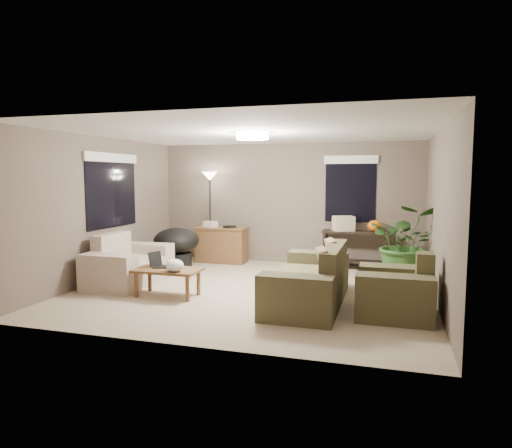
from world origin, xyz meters
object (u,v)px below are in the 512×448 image
(desk, at_px, (222,245))
(floor_lamp, at_px, (210,187))
(loveseat, at_px, (128,266))
(houseplant, at_px, (406,251))
(main_sofa, at_px, (311,283))
(papasan_chair, at_px, (177,245))
(cat_scratching_post, at_px, (410,288))
(armchair, at_px, (396,293))
(console_table, at_px, (356,247))
(coffee_table, at_px, (167,273))

(desk, height_order, floor_lamp, floor_lamp)
(desk, xyz_separation_m, floor_lamp, (-0.27, 0.04, 1.22))
(loveseat, distance_m, houseplant, 4.80)
(main_sofa, distance_m, papasan_chair, 3.51)
(houseplant, bearing_deg, desk, 169.03)
(loveseat, distance_m, cat_scratching_post, 4.57)
(loveseat, relative_size, papasan_chair, 1.40)
(armchair, xyz_separation_m, desk, (-3.51, 2.86, 0.08))
(console_table, distance_m, papasan_chair, 3.55)
(loveseat, xyz_separation_m, armchair, (4.37, -0.61, 0.00))
(main_sofa, xyz_separation_m, floor_lamp, (-2.63, 2.63, 1.30))
(loveseat, height_order, coffee_table, loveseat)
(houseplant, bearing_deg, armchair, -94.76)
(desk, bearing_deg, cat_scratching_post, -30.38)
(main_sofa, height_order, floor_lamp, floor_lamp)
(main_sofa, relative_size, console_table, 1.69)
(main_sofa, height_order, armchair, same)
(loveseat, xyz_separation_m, coffee_table, (1.05, -0.57, 0.06))
(papasan_chair, xyz_separation_m, cat_scratching_post, (4.37, -1.38, -0.25))
(loveseat, relative_size, cat_scratching_post, 3.20)
(papasan_chair, height_order, floor_lamp, floor_lamp)
(loveseat, height_order, cat_scratching_post, loveseat)
(cat_scratching_post, bearing_deg, loveseat, -179.11)
(desk, bearing_deg, armchair, -39.14)
(loveseat, bearing_deg, desk, 69.19)
(main_sofa, height_order, console_table, main_sofa)
(papasan_chair, relative_size, cat_scratching_post, 2.29)
(coffee_table, relative_size, cat_scratching_post, 2.00)
(coffee_table, bearing_deg, armchair, -0.71)
(console_table, xyz_separation_m, papasan_chair, (-3.44, -0.89, 0.03))
(main_sofa, height_order, desk, main_sofa)
(floor_lamp, xyz_separation_m, houseplant, (3.97, -0.76, -1.07))
(desk, relative_size, papasan_chair, 0.96)
(floor_lamp, bearing_deg, houseplant, -10.79)
(desk, xyz_separation_m, papasan_chair, (-0.65, -0.80, 0.09))
(armchair, xyz_separation_m, coffee_table, (-3.32, 0.04, 0.06))
(houseplant, bearing_deg, cat_scratching_post, -89.13)
(houseplant, bearing_deg, floor_lamp, 169.21)
(console_table, bearing_deg, armchair, -76.11)
(floor_lamp, bearing_deg, main_sofa, -45.02)
(coffee_table, relative_size, desk, 0.91)
(coffee_table, distance_m, desk, 2.82)
(loveseat, xyz_separation_m, houseplant, (4.55, 1.53, 0.23))
(floor_lamp, bearing_deg, cat_scratching_post, -29.08)
(floor_lamp, bearing_deg, console_table, 0.96)
(papasan_chair, bearing_deg, main_sofa, -30.72)
(cat_scratching_post, bearing_deg, armchair, -106.40)
(coffee_table, distance_m, console_table, 3.90)
(houseplant, height_order, cat_scratching_post, houseplant)
(console_table, height_order, houseplant, houseplant)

